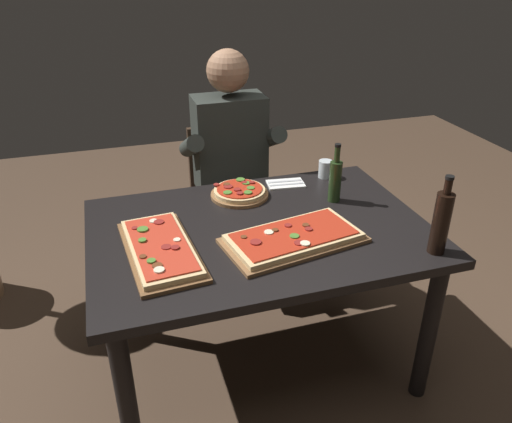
{
  "coord_description": "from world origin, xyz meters",
  "views": [
    {
      "loc": [
        -0.55,
        -1.74,
        1.78
      ],
      "look_at": [
        0.0,
        0.05,
        0.79
      ],
      "focal_mm": 35.19,
      "sensor_mm": 36.0,
      "label": 1
    }
  ],
  "objects": [
    {
      "name": "ground_plane",
      "position": [
        0.0,
        0.0,
        0.0
      ],
      "size": [
        6.4,
        6.4,
        0.0
      ],
      "primitive_type": "plane",
      "color": "#4C3828"
    },
    {
      "name": "dining_table",
      "position": [
        0.0,
        0.0,
        0.64
      ],
      "size": [
        1.4,
        0.96,
        0.74
      ],
      "color": "black",
      "rests_on": "ground_plane"
    },
    {
      "name": "pizza_rectangular_front",
      "position": [
        0.09,
        -0.15,
        0.76
      ],
      "size": [
        0.59,
        0.38,
        0.05
      ],
      "color": "brown",
      "rests_on": "dining_table"
    },
    {
      "name": "pizza_rectangular_left",
      "position": [
        -0.42,
        -0.08,
        0.76
      ],
      "size": [
        0.29,
        0.55,
        0.05
      ],
      "color": "brown",
      "rests_on": "dining_table"
    },
    {
      "name": "pizza_round_far",
      "position": [
        -0.0,
        0.31,
        0.76
      ],
      "size": [
        0.27,
        0.27,
        0.05
      ],
      "color": "brown",
      "rests_on": "dining_table"
    },
    {
      "name": "wine_bottle_dark",
      "position": [
        0.59,
        -0.38,
        0.87
      ],
      "size": [
        0.07,
        0.07,
        0.32
      ],
      "color": "black",
      "rests_on": "dining_table"
    },
    {
      "name": "oil_bottle_amber",
      "position": [
        0.4,
        0.14,
        0.85
      ],
      "size": [
        0.06,
        0.06,
        0.28
      ],
      "color": "#233819",
      "rests_on": "dining_table"
    },
    {
      "name": "tumbler_near_camera",
      "position": [
        0.47,
        0.4,
        0.78
      ],
      "size": [
        0.07,
        0.07,
        0.09
      ],
      "color": "silver",
      "rests_on": "dining_table"
    },
    {
      "name": "napkin_cutlery_set",
      "position": [
        0.25,
        0.37,
        0.74
      ],
      "size": [
        0.19,
        0.13,
        0.01
      ],
      "color": "white",
      "rests_on": "dining_table"
    },
    {
      "name": "diner_chair",
      "position": [
        0.08,
        0.86,
        0.49
      ],
      "size": [
        0.44,
        0.44,
        0.87
      ],
      "color": "#3D2B1E",
      "rests_on": "ground_plane"
    },
    {
      "name": "seated_diner",
      "position": [
        0.08,
        0.74,
        0.74
      ],
      "size": [
        0.53,
        0.41,
        1.33
      ],
      "color": "#23232D",
      "rests_on": "ground_plane"
    }
  ]
}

